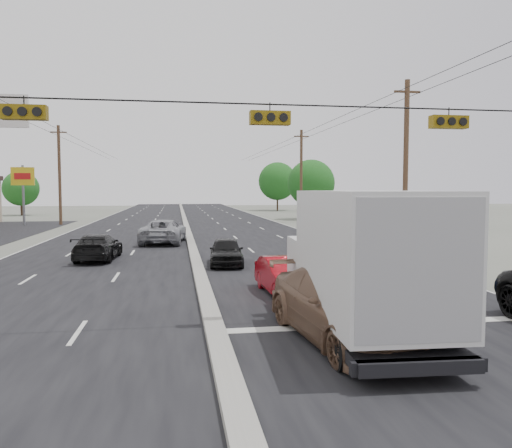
% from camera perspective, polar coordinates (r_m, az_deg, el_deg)
% --- Properties ---
extents(ground, '(200.00, 200.00, 0.00)m').
position_cam_1_polar(ground, '(13.37, -4.92, -11.68)').
color(ground, '#606356').
rests_on(ground, ground).
extents(road_surface, '(20.00, 160.00, 0.02)m').
position_cam_1_polar(road_surface, '(43.00, -7.83, -0.85)').
color(road_surface, black).
rests_on(road_surface, ground).
extents(center_median, '(0.50, 160.00, 0.20)m').
position_cam_1_polar(center_median, '(42.99, -7.83, -0.72)').
color(center_median, gray).
rests_on(center_median, ground).
extents(utility_pole_left_c, '(1.60, 0.30, 10.00)m').
position_cam_1_polar(utility_pole_left_c, '(54.12, -21.54, 5.31)').
color(utility_pole_left_c, '#422D1E').
rests_on(utility_pole_left_c, ground).
extents(utility_pole_right_b, '(1.60, 0.30, 10.00)m').
position_cam_1_polar(utility_pole_right_b, '(30.94, 16.74, 6.60)').
color(utility_pole_right_b, '#422D1E').
rests_on(utility_pole_right_b, ground).
extents(utility_pole_right_c, '(1.60, 0.30, 10.00)m').
position_cam_1_polar(utility_pole_right_c, '(54.54, 5.19, 5.56)').
color(utility_pole_right_c, '#422D1E').
rests_on(utility_pole_right_c, ground).
extents(traffic_signals, '(25.00, 0.30, 0.54)m').
position_cam_1_polar(traffic_signals, '(13.18, 1.16, 12.21)').
color(traffic_signals, black).
rests_on(traffic_signals, ground).
extents(pole_sign_far, '(2.20, 0.25, 6.00)m').
position_cam_1_polar(pole_sign_far, '(54.96, -25.09, 4.46)').
color(pole_sign_far, slate).
rests_on(pole_sign_far, ground).
extents(tree_left_far, '(4.80, 4.80, 6.12)m').
position_cam_1_polar(tree_left_far, '(75.83, -25.28, 3.70)').
color(tree_left_far, '#382619').
rests_on(tree_left_far, ground).
extents(tree_right_mid, '(5.60, 5.60, 7.14)m').
position_cam_1_polar(tree_right_mid, '(59.99, 6.32, 4.67)').
color(tree_right_mid, '#382619').
rests_on(tree_right_mid, ground).
extents(tree_right_far, '(6.40, 6.40, 8.16)m').
position_cam_1_polar(tree_right_far, '(84.56, 2.47, 4.91)').
color(tree_right_far, '#382619').
rests_on(tree_right_far, ground).
extents(box_truck, '(2.81, 7.15, 3.57)m').
position_cam_1_polar(box_truck, '(12.29, 12.08, -4.41)').
color(box_truck, black).
rests_on(box_truck, ground).
extents(tan_sedan, '(2.97, 5.88, 1.64)m').
position_cam_1_polar(tan_sedan, '(12.22, 9.99, -9.26)').
color(tan_sedan, brown).
rests_on(tan_sedan, ground).
extents(red_sedan, '(1.56, 3.91, 1.27)m').
position_cam_1_polar(red_sedan, '(17.14, 3.34, -6.01)').
color(red_sedan, '#990912').
rests_on(red_sedan, ground).
extents(queue_car_a, '(1.83, 3.94, 1.31)m').
position_cam_1_polar(queue_car_a, '(23.73, -3.42, -3.17)').
color(queue_car_a, black).
rests_on(queue_car_a, ground).
extents(queue_car_b, '(1.93, 4.22, 1.34)m').
position_cam_1_polar(queue_car_b, '(20.59, 9.91, -4.27)').
color(queue_car_b, silver).
rests_on(queue_car_b, ground).
extents(queue_car_d, '(1.77, 4.33, 1.26)m').
position_cam_1_polar(queue_car_d, '(20.07, 19.11, -4.77)').
color(queue_car_d, '#101F50').
rests_on(queue_car_d, ground).
extents(queue_car_e, '(2.06, 4.22, 1.39)m').
position_cam_1_polar(queue_car_e, '(28.32, 11.96, -2.00)').
color(queue_car_e, maroon).
rests_on(queue_car_e, ground).
extents(oncoming_near, '(2.13, 4.71, 1.34)m').
position_cam_1_polar(oncoming_near, '(26.59, -17.60, -2.54)').
color(oncoming_near, black).
rests_on(oncoming_near, ground).
extents(oncoming_far, '(3.23, 5.94, 1.58)m').
position_cam_1_polar(oncoming_far, '(33.81, -10.53, -0.85)').
color(oncoming_far, gray).
rests_on(oncoming_far, ground).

